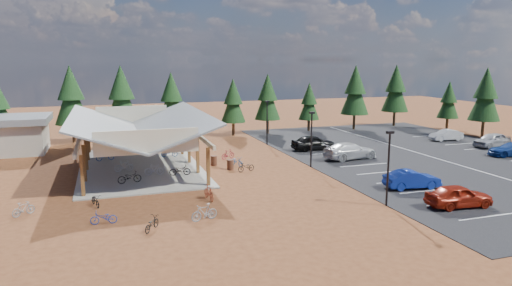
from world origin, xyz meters
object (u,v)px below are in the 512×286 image
bike_15 (228,154)px  bike_5 (154,169)px  bike_10 (104,218)px  bike_16 (246,167)px  bike_8 (95,200)px  bike_12 (152,224)px  bike_2 (105,156)px  bike_14 (237,161)px  bike_9 (23,209)px  car_3 (350,151)px  car_1 (412,179)px  car_0 (459,196)px  bike_6 (169,153)px  bike_3 (103,148)px  lamp_post_1 (311,135)px  lamp_post_2 (267,119)px  trash_bin_0 (230,165)px  bike_pavilion (138,126)px  car_4 (313,143)px  car_7 (512,149)px  car_8 (492,140)px  bike_11 (209,192)px  bike_0 (129,177)px  trash_bin_1 (214,160)px  bike_4 (180,170)px  lamp_post_0 (388,163)px  bike_1 (124,166)px

bike_15 → bike_5: bearing=96.7°
bike_10 → bike_16: 15.58m
bike_8 → bike_12: (3.15, -5.73, -0.00)m
bike_2 → bike_14: bike_2 is taller
bike_9 → car_3: 29.40m
bike_9 → car_1: 27.46m
car_0 → bike_9: bearing=80.8°
bike_6 → bike_14: bike_6 is taller
bike_3 → car_1: (22.50, -21.45, 0.13)m
lamp_post_1 → bike_10: bearing=-152.1°
bike_8 → lamp_post_2: bearing=27.4°
lamp_post_2 → bike_14: bearing=-124.2°
bike_15 → car_0: size_ratio=0.36×
trash_bin_0 → car_0: size_ratio=0.20×
bike_pavilion → car_3: size_ratio=3.47×
car_4 → car_7: 20.29m
bike_14 → bike_2: bearing=130.8°
bike_15 → car_8: size_ratio=0.34×
bike_2 → bike_3: size_ratio=1.01×
bike_11 → bike_15: 13.52m
bike_11 → bike_10: bearing=-166.1°
trash_bin_0 → bike_6: bike_6 is taller
bike_pavilion → bike_0: bike_pavilion is taller
bike_5 → car_1: 20.98m
bike_9 → bike_3: bearing=-52.3°
lamp_post_1 → trash_bin_1: (-8.34, 3.56, -2.53)m
lamp_post_2 → bike_5: 17.97m
bike_11 → lamp_post_2: bearing=51.9°
bike_0 → bike_4: (4.20, 1.21, -0.02)m
bike_2 → bike_6: size_ratio=1.05×
lamp_post_0 → bike_8: 19.87m
bike_pavilion → bike_2: bearing=131.5°
car_0 → car_4: car_4 is taller
bike_14 → car_8: size_ratio=0.36×
bike_2 → bike_5: (3.93, -7.32, 0.03)m
lamp_post_0 → lamp_post_1: bearing=90.0°
trash_bin_0 → bike_11: (-3.83, -8.30, 0.09)m
bike_10 → bike_15: bearing=146.3°
bike_3 → bike_14: (11.84, -9.83, -0.17)m
bike_15 → bike_pavilion: bearing=70.7°
car_1 → trash_bin_1: bearing=52.0°
lamp_post_2 → bike_1: bearing=-152.2°
car_1 → bike_9: bearing=91.6°
bike_9 → bike_4: bearing=-96.3°
bike_2 → bike_14: size_ratio=1.01×
car_1 → lamp_post_0: bearing=131.8°
car_3 → bike_pavilion: bearing=74.7°
bike_0 → bike_2: bike_0 is taller
bike_2 → bike_15: size_ratio=1.08×
trash_bin_1 → bike_12: size_ratio=0.56×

